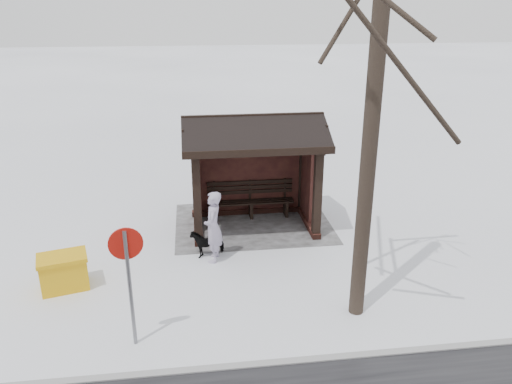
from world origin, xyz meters
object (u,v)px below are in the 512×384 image
pedestrian (213,227)px  road_sign (127,262)px  bus_shelter (253,148)px  grit_bin (64,272)px  dog (207,242)px

pedestrian → road_sign: road_sign is taller
bus_shelter → grit_bin: (4.37, 2.71, -1.78)m
pedestrian → dog: bearing=-143.6°
grit_bin → road_sign: road_sign is taller
bus_shelter → road_sign: size_ratio=1.59×
bus_shelter → grit_bin: size_ratio=3.18×
dog → road_sign: (1.42, 3.17, 1.31)m
pedestrian → grit_bin: pedestrian is taller
grit_bin → road_sign: 2.93m
dog → grit_bin: 3.26m
dog → grit_bin: (3.06, 1.10, 0.06)m
pedestrian → dog: pedestrian is taller
dog → road_sign: bearing=-37.9°
bus_shelter → grit_bin: 5.44m
grit_bin → pedestrian: bearing=179.9°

